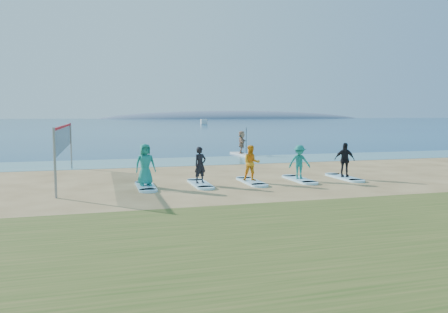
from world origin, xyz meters
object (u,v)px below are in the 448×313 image
object	(u,v)px
boat_offshore_b	(204,124)
student_0	(145,165)
paddleboarder	(242,142)
paddleboard	(242,154)
surfboard_1	(200,184)
volleyball_net	(64,138)
surfboard_2	(251,182)
student_3	(299,162)
student_4	(344,160)
surfboard_3	(299,179)
student_2	(251,163)
surfboard_4	(344,177)
student_1	(200,165)
surfboard_0	(146,186)

from	to	relation	value
boat_offshore_b	student_0	size ratio (longest dim) A/B	3.18
paddleboarder	paddleboard	bearing A→B (deg)	0.00
student_0	surfboard_1	world-z (taller)	student_0
volleyball_net	surfboard_2	bearing A→B (deg)	-21.59
student_3	student_4	size ratio (longest dim) A/B	0.96
paddleboarder	student_3	size ratio (longest dim) A/B	1.09
volleyball_net	surfboard_3	distance (m)	10.73
boat_offshore_b	student_3	size ratio (longest dim) A/B	3.58
student_2	student_3	xyz separation A→B (m)	(2.27, 0.00, -0.02)
paddleboarder	surfboard_4	bearing A→B (deg)	-153.82
student_2	student_4	xyz separation A→B (m)	(4.55, 0.00, 0.02)
student_0	surfboard_1	distance (m)	2.44
boat_offshore_b	student_3	xyz separation A→B (m)	(-23.13, -115.93, 0.84)
student_1	student_2	size ratio (longest dim) A/B	0.99
student_2	boat_offshore_b	bearing A→B (deg)	88.71
surfboard_0	surfboard_4	world-z (taller)	same
student_2	surfboard_3	distance (m)	2.42
paddleboard	boat_offshore_b	bearing A→B (deg)	73.61
paddleboard	student_0	world-z (taller)	student_0
paddleboarder	boat_offshore_b	size ratio (longest dim) A/B	0.31
volleyball_net	surfboard_1	world-z (taller)	volleyball_net
surfboard_0	surfboard_1	distance (m)	2.27
surfboard_3	surfboard_4	size ratio (longest dim) A/B	1.00
student_0	volleyball_net	bearing A→B (deg)	125.81
student_0	surfboard_3	world-z (taller)	student_0
boat_offshore_b	student_4	world-z (taller)	student_4
student_2	student_1	bearing A→B (deg)	-168.93
boat_offshore_b	surfboard_0	distance (m)	119.73
boat_offshore_b	surfboard_3	size ratio (longest dim) A/B	2.45
surfboard_3	surfboard_4	bearing A→B (deg)	0.00
boat_offshore_b	surfboard_4	size ratio (longest dim) A/B	2.45
volleyball_net	student_4	distance (m)	12.80
paddleboard	surfboard_2	bearing A→B (deg)	-110.95
volleyball_net	student_3	xyz separation A→B (m)	(10.10, -3.10, -1.06)
surfboard_3	surfboard_0	bearing A→B (deg)	180.00
surfboard_0	surfboard_2	bearing A→B (deg)	0.00
paddleboarder	surfboard_3	size ratio (longest dim) A/B	0.75
student_2	surfboard_3	size ratio (longest dim) A/B	0.70
student_0	student_1	distance (m)	2.28
boat_offshore_b	student_1	world-z (taller)	student_1
student_1	surfboard_2	xyz separation A→B (m)	(2.27, 0.00, -0.81)
student_1	student_3	bearing A→B (deg)	-21.58
student_0	student_4	xyz separation A→B (m)	(9.10, 0.00, -0.06)
paddleboard	surfboard_0	xyz separation A→B (m)	(-8.23, -12.49, -0.01)
paddleboard	surfboard_3	distance (m)	12.57
surfboard_1	student_2	distance (m)	2.42
boat_offshore_b	student_0	bearing A→B (deg)	-94.72
surfboard_2	surfboard_4	xyz separation A→B (m)	(4.55, 0.00, 0.00)
paddleboard	boat_offshore_b	distance (m)	105.69
surfboard_3	surfboard_4	xyz separation A→B (m)	(2.27, 0.00, 0.00)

